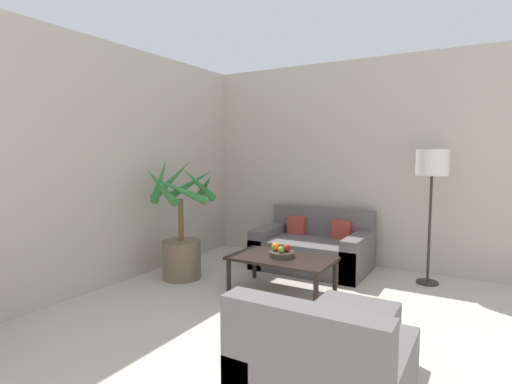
% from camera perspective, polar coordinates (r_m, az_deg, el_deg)
% --- Properties ---
extents(wall_back, '(8.28, 0.06, 2.70)m').
position_cam_1_polar(wall_back, '(5.27, 27.18, 3.49)').
color(wall_back, '#BCB2A3').
rests_on(wall_back, ground_plane).
extents(wall_left, '(0.06, 8.30, 2.70)m').
position_cam_1_polar(wall_left, '(4.11, -32.58, 2.82)').
color(wall_left, '#BCB2A3').
rests_on(wall_left, ground_plane).
extents(potted_palm, '(0.85, 0.93, 1.44)m').
position_cam_1_polar(potted_palm, '(4.82, -10.59, -6.01)').
color(potted_palm, brown).
rests_on(potted_palm, ground_plane).
extents(sofa_loveseat, '(1.41, 0.88, 0.75)m').
position_cam_1_polar(sofa_loveseat, '(5.26, 8.15, -8.04)').
color(sofa_loveseat, '#605B5B').
rests_on(sofa_loveseat, ground_plane).
extents(floor_lamp, '(0.35, 0.35, 1.53)m').
position_cam_1_polar(floor_lamp, '(4.86, 23.86, 3.01)').
color(floor_lamp, '#2D2823').
rests_on(floor_lamp, ground_plane).
extents(coffee_table, '(1.09, 0.64, 0.38)m').
position_cam_1_polar(coffee_table, '(4.33, 3.71, -9.80)').
color(coffee_table, black).
rests_on(coffee_table, ground_plane).
extents(fruit_bowl, '(0.27, 0.27, 0.06)m').
position_cam_1_polar(fruit_bowl, '(4.32, 3.70, -8.87)').
color(fruit_bowl, '#42382D').
rests_on(fruit_bowl, coffee_table).
extents(apple_red, '(0.08, 0.08, 0.08)m').
position_cam_1_polar(apple_red, '(4.31, 4.40, -7.98)').
color(apple_red, red).
rests_on(apple_red, fruit_bowl).
extents(apple_green, '(0.07, 0.07, 0.07)m').
position_cam_1_polar(apple_green, '(4.25, 3.60, -8.22)').
color(apple_green, olive).
rests_on(apple_green, fruit_bowl).
extents(orange_fruit, '(0.09, 0.09, 0.09)m').
position_cam_1_polar(orange_fruit, '(4.34, 2.81, -7.79)').
color(orange_fruit, orange).
rests_on(orange_fruit, fruit_bowl).
extents(armchair, '(0.82, 0.84, 0.79)m').
position_cam_1_polar(armchair, '(2.40, 9.74, -25.45)').
color(armchair, '#605B5B').
rests_on(armchair, ground_plane).
extents(ottoman, '(0.56, 0.50, 0.40)m').
position_cam_1_polar(ottoman, '(3.09, 13.70, -19.12)').
color(ottoman, '#605B5B').
rests_on(ottoman, ground_plane).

